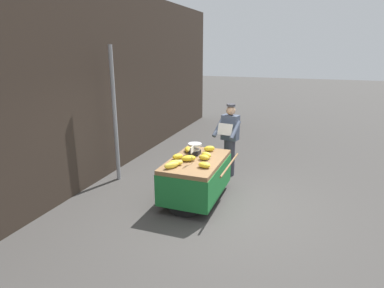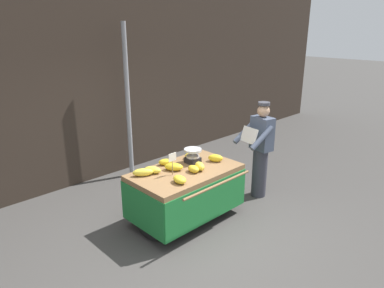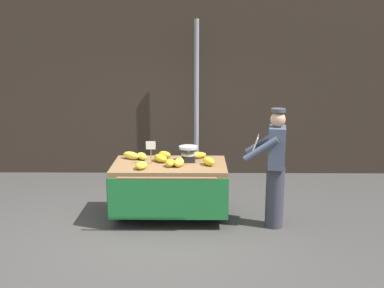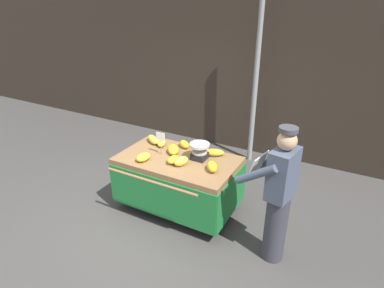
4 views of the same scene
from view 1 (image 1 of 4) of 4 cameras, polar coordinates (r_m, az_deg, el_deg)
name	(u,v)px [view 1 (image 1 of 4)]	position (r m, az deg, el deg)	size (l,w,h in m)	color
ground_plane	(216,208)	(6.28, 4.26, -11.22)	(60.00, 60.00, 0.00)	#423F3D
back_wall	(74,87)	(7.03, -20.08, 9.40)	(16.00, 0.24, 4.33)	#332821
street_pole	(115,115)	(7.33, -13.50, 4.92)	(0.09, 0.09, 3.00)	gray
banana_cart	(196,171)	(6.35, 0.75, -4.73)	(1.69, 1.19, 0.85)	olive
weighing_scale	(195,149)	(6.52, 0.50, -0.88)	(0.28, 0.28, 0.24)	black
price_sign	(192,151)	(5.95, 0.01, -1.31)	(0.14, 0.01, 0.34)	#997A51
banana_bunch_0	(206,155)	(6.34, 2.52, -1.95)	(0.12, 0.22, 0.12)	yellow
banana_bunch_1	(176,163)	(5.95, -2.87, -3.30)	(0.13, 0.26, 0.10)	yellow
banana_bunch_2	(172,165)	(5.81, -3.64, -3.75)	(0.11, 0.30, 0.12)	yellow
banana_bunch_3	(204,165)	(5.83, 2.20, -3.72)	(0.15, 0.23, 0.11)	yellow
banana_bunch_4	(188,149)	(6.73, -0.70, -0.97)	(0.14, 0.29, 0.10)	gold
banana_bunch_5	(178,156)	(6.29, -2.57, -2.20)	(0.12, 0.22, 0.10)	gold
banana_bunch_6	(209,149)	(6.75, 3.07, -0.83)	(0.13, 0.24, 0.12)	gold
banana_bunch_7	(204,157)	(6.23, 2.14, -2.38)	(0.14, 0.20, 0.11)	gold
banana_bunch_8	(188,158)	(6.16, -0.63, -2.53)	(0.16, 0.28, 0.11)	gold
vendor_person	(230,140)	(7.56, 6.66, 0.73)	(0.63, 0.58, 1.71)	#383842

